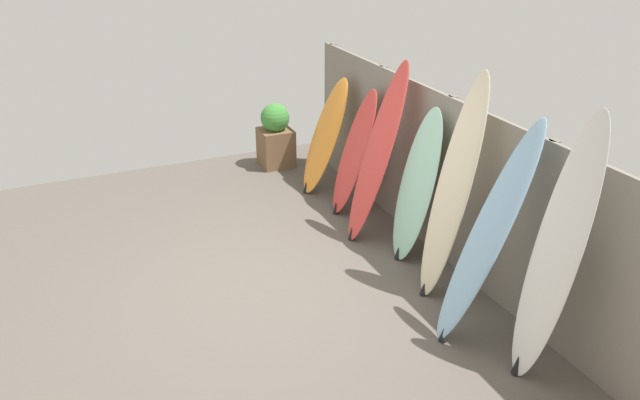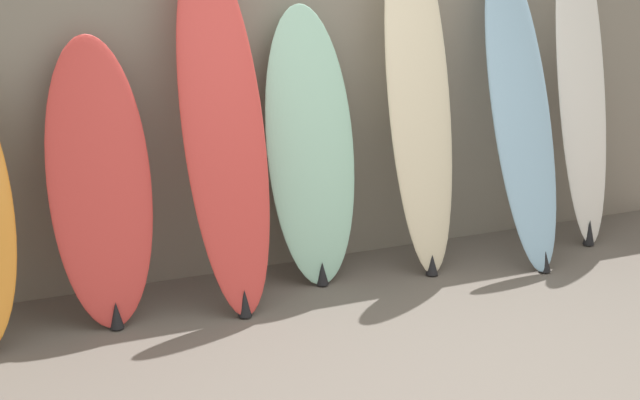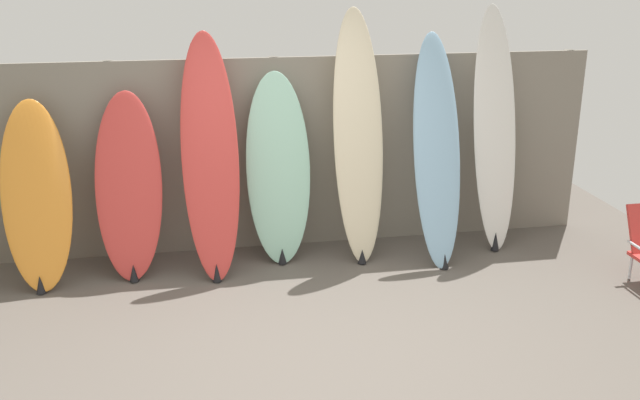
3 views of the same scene
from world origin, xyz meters
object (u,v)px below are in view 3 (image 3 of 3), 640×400
Objects in this scene: surfboard_orange_0 at (36,196)px; surfboard_cream_4 at (358,139)px; surfboard_white_6 at (495,132)px; surfboard_seafoam_3 at (278,170)px; surfboard_red_2 at (210,158)px; surfboard_red_1 at (129,187)px; surfboard_skyblue_5 at (437,150)px.

surfboard_cream_4 is at bearing 1.56° from surfboard_orange_0.
surfboard_white_6 reaches higher than surfboard_cream_4.
surfboard_red_2 is at bearing -165.68° from surfboard_seafoam_3.
surfboard_red_2 reaches higher than surfboard_orange_0.
surfboard_red_1 is 0.76× the size of surfboard_red_2.
surfboard_red_2 is 2.63m from surfboard_white_6.
surfboard_cream_4 is at bearing 3.90° from surfboard_red_2.
surfboard_orange_0 is 0.90× the size of surfboard_seafoam_3.
surfboard_red_1 is at bearing 4.26° from surfboard_orange_0.
surfboard_skyblue_5 is at bearing -165.32° from surfboard_white_6.
surfboard_cream_4 is (2.76, 0.08, 0.35)m from surfboard_orange_0.
surfboard_red_1 is 2.72m from surfboard_skyblue_5.
surfboard_orange_0 is 4.09m from surfboard_white_6.
surfboard_red_1 is 3.34m from surfboard_white_6.
surfboard_red_2 is 0.65m from surfboard_seafoam_3.
surfboard_white_6 is at bearing -0.48° from surfboard_seafoam_3.
surfboard_red_1 is 0.70× the size of surfboard_cream_4.
surfboard_red_1 is 0.78× the size of surfboard_skyblue_5.
surfboard_seafoam_3 is (1.30, 0.08, 0.06)m from surfboard_red_1.
surfboard_red_1 is 1.30m from surfboard_seafoam_3.
surfboard_seafoam_3 is 0.76× the size of surfboard_cream_4.
surfboard_skyblue_5 is at bearing -2.00° from surfboard_red_1.
surfboard_orange_0 is 3.47m from surfboard_skyblue_5.
surfboard_cream_4 reaches higher than surfboard_red_2.
surfboard_red_2 is at bearing -176.10° from surfboard_cream_4.
surfboard_seafoam_3 is (2.05, 0.14, 0.08)m from surfboard_orange_0.
surfboard_seafoam_3 is at bearing 179.52° from surfboard_white_6.
surfboard_red_1 is at bearing -179.44° from surfboard_cream_4.
surfboard_orange_0 is at bearing -178.44° from surfboard_cream_4.
surfboard_cream_4 is at bearing -5.09° from surfboard_seafoam_3.
surfboard_red_2 is at bearing 179.30° from surfboard_skyblue_5.
surfboard_red_1 is 0.70× the size of surfboard_white_6.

